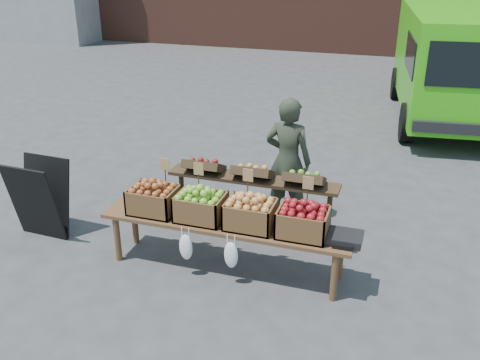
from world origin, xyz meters
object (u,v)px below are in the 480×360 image
(delivery_van, at_px, (457,67))
(crate_golden_apples, at_px, (154,200))
(display_bench, at_px, (226,246))
(crate_red_apples, at_px, (250,214))
(back_table, at_px, (252,199))
(chalkboard_sign, at_px, (40,199))
(weighing_scale, at_px, (345,238))
(crate_russet_pears, at_px, (201,207))
(vendor, at_px, (288,161))
(crate_green_apples, at_px, (303,222))

(delivery_van, relative_size, crate_golden_apples, 9.62)
(display_bench, xyz_separation_m, crate_red_apples, (0.27, 0.00, 0.42))
(back_table, bearing_deg, chalkboard_sign, -163.76)
(weighing_scale, bearing_deg, chalkboard_sign, 179.76)
(crate_golden_apples, xyz_separation_m, crate_red_apples, (1.10, 0.00, 0.00))
(chalkboard_sign, bearing_deg, crate_russet_pears, 2.38)
(back_table, bearing_deg, vendor, 66.52)
(crate_golden_apples, distance_m, crate_russet_pears, 0.55)
(vendor, height_order, back_table, vendor)
(delivery_van, distance_m, crate_golden_apples, 7.30)
(back_table, distance_m, crate_russet_pears, 0.83)
(crate_russet_pears, xyz_separation_m, crate_red_apples, (0.55, 0.00, 0.00))
(chalkboard_sign, height_order, crate_golden_apples, chalkboard_sign)
(chalkboard_sign, bearing_deg, crate_red_apples, 2.47)
(crate_russet_pears, xyz_separation_m, crate_green_apples, (1.10, 0.00, 0.00))
(delivery_van, distance_m, chalkboard_sign, 8.09)
(back_table, height_order, crate_russet_pears, back_table)
(back_table, xyz_separation_m, crate_golden_apples, (-0.91, -0.72, 0.19))
(back_table, distance_m, weighing_scale, 1.38)
(vendor, xyz_separation_m, display_bench, (-0.35, -1.34, -0.52))
(delivery_van, height_order, crate_russet_pears, delivery_van)
(vendor, distance_m, crate_golden_apples, 1.78)
(chalkboard_sign, xyz_separation_m, display_bench, (2.34, -0.02, -0.20))
(display_bench, bearing_deg, chalkboard_sign, 179.63)
(delivery_van, bearing_deg, weighing_scale, -106.91)
(crate_golden_apples, bearing_deg, chalkboard_sign, 179.42)
(back_table, height_order, display_bench, back_table)
(display_bench, bearing_deg, delivery_van, 69.20)
(delivery_van, height_order, weighing_scale, delivery_van)
(crate_golden_apples, height_order, crate_green_apples, same)
(display_bench, height_order, crate_green_apples, crate_green_apples)
(crate_green_apples, bearing_deg, crate_red_apples, 180.00)
(delivery_van, distance_m, crate_russet_pears, 7.06)
(vendor, height_order, display_bench, vendor)
(crate_golden_apples, distance_m, crate_green_apples, 1.65)
(crate_golden_apples, relative_size, crate_red_apples, 1.00)
(crate_red_apples, bearing_deg, crate_green_apples, 0.00)
(chalkboard_sign, distance_m, display_bench, 2.35)
(chalkboard_sign, distance_m, crate_golden_apples, 1.53)
(delivery_van, height_order, back_table, delivery_van)
(weighing_scale, bearing_deg, delivery_van, 79.38)
(vendor, height_order, crate_red_apples, vendor)
(vendor, bearing_deg, crate_russet_pears, 70.75)
(delivery_van, distance_m, weighing_scale, 6.63)
(vendor, bearing_deg, delivery_van, -106.54)
(back_table, xyz_separation_m, crate_red_apples, (0.19, -0.72, 0.19))
(chalkboard_sign, distance_m, crate_russet_pears, 2.07)
(vendor, xyz_separation_m, back_table, (-0.27, -0.62, -0.28))
(crate_russet_pears, bearing_deg, crate_green_apples, 0.00)
(delivery_van, relative_size, chalkboard_sign, 4.91)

